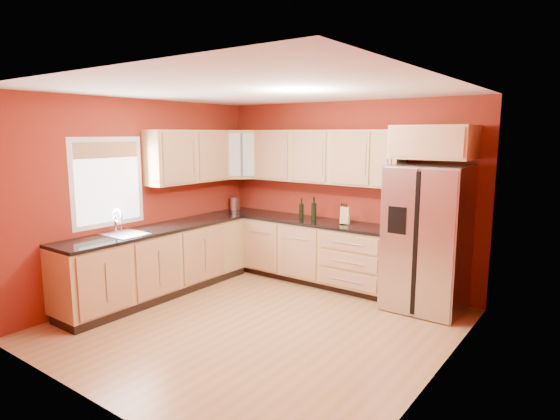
# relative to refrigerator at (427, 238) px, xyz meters

# --- Properties ---
(floor) EXTENTS (4.00, 4.00, 0.00)m
(floor) POSITION_rel_refrigerator_xyz_m (-1.35, -1.62, -0.89)
(floor) COLOR olive
(floor) RESTS_ON ground
(ceiling) EXTENTS (4.00, 4.00, 0.00)m
(ceiling) POSITION_rel_refrigerator_xyz_m (-1.35, -1.62, 1.71)
(ceiling) COLOR white
(ceiling) RESTS_ON wall_back
(wall_back) EXTENTS (4.00, 0.04, 2.60)m
(wall_back) POSITION_rel_refrigerator_xyz_m (-1.35, 0.38, 0.41)
(wall_back) COLOR maroon
(wall_back) RESTS_ON floor
(wall_front) EXTENTS (4.00, 0.04, 2.60)m
(wall_front) POSITION_rel_refrigerator_xyz_m (-1.35, -3.62, 0.41)
(wall_front) COLOR maroon
(wall_front) RESTS_ON floor
(wall_left) EXTENTS (0.04, 4.00, 2.60)m
(wall_left) POSITION_rel_refrigerator_xyz_m (-3.35, -1.62, 0.41)
(wall_left) COLOR maroon
(wall_left) RESTS_ON floor
(wall_right) EXTENTS (0.04, 4.00, 2.60)m
(wall_right) POSITION_rel_refrigerator_xyz_m (0.65, -1.62, 0.41)
(wall_right) COLOR maroon
(wall_right) RESTS_ON floor
(base_cabinets_back) EXTENTS (2.90, 0.60, 0.88)m
(base_cabinets_back) POSITION_rel_refrigerator_xyz_m (-1.90, 0.07, -0.45)
(base_cabinets_back) COLOR tan
(base_cabinets_back) RESTS_ON floor
(base_cabinets_left) EXTENTS (0.60, 2.80, 0.88)m
(base_cabinets_left) POSITION_rel_refrigerator_xyz_m (-3.05, -1.62, -0.45)
(base_cabinets_left) COLOR tan
(base_cabinets_left) RESTS_ON floor
(countertop_back) EXTENTS (2.90, 0.62, 0.04)m
(countertop_back) POSITION_rel_refrigerator_xyz_m (-1.90, 0.06, 0.01)
(countertop_back) COLOR black
(countertop_back) RESTS_ON base_cabinets_back
(countertop_left) EXTENTS (0.62, 2.80, 0.04)m
(countertop_left) POSITION_rel_refrigerator_xyz_m (-3.04, -1.62, 0.01)
(countertop_left) COLOR black
(countertop_left) RESTS_ON base_cabinets_left
(upper_cabinets_back) EXTENTS (2.30, 0.33, 0.75)m
(upper_cabinets_back) POSITION_rel_refrigerator_xyz_m (-1.60, 0.21, 0.94)
(upper_cabinets_back) COLOR tan
(upper_cabinets_back) RESTS_ON wall_back
(upper_cabinets_left) EXTENTS (0.33, 1.35, 0.75)m
(upper_cabinets_left) POSITION_rel_refrigerator_xyz_m (-3.19, -0.90, 0.94)
(upper_cabinets_left) COLOR tan
(upper_cabinets_left) RESTS_ON wall_left
(corner_upper_cabinet) EXTENTS (0.67, 0.67, 0.75)m
(corner_upper_cabinet) POSITION_rel_refrigerator_xyz_m (-3.02, 0.04, 0.94)
(corner_upper_cabinet) COLOR tan
(corner_upper_cabinet) RESTS_ON wall_back
(over_fridge_cabinet) EXTENTS (0.92, 0.60, 0.40)m
(over_fridge_cabinet) POSITION_rel_refrigerator_xyz_m (0.00, 0.07, 1.16)
(over_fridge_cabinet) COLOR tan
(over_fridge_cabinet) RESTS_ON wall_back
(refrigerator) EXTENTS (0.90, 0.75, 1.78)m
(refrigerator) POSITION_rel_refrigerator_xyz_m (0.00, 0.00, 0.00)
(refrigerator) COLOR silver
(refrigerator) RESTS_ON floor
(window) EXTENTS (0.03, 0.90, 1.00)m
(window) POSITION_rel_refrigerator_xyz_m (-3.33, -2.12, 0.66)
(window) COLOR white
(window) RESTS_ON wall_left
(sink_faucet) EXTENTS (0.50, 0.42, 0.30)m
(sink_faucet) POSITION_rel_refrigerator_xyz_m (-3.04, -2.12, 0.18)
(sink_faucet) COLOR silver
(sink_faucet) RESTS_ON countertop_left
(canister_left) EXTENTS (0.16, 0.16, 0.20)m
(canister_left) POSITION_rel_refrigerator_xyz_m (-3.20, 0.07, 0.13)
(canister_left) COLOR silver
(canister_left) RESTS_ON countertop_back
(canister_right) EXTENTS (0.15, 0.15, 0.20)m
(canister_right) POSITION_rel_refrigerator_xyz_m (-3.20, 0.12, 0.13)
(canister_right) COLOR silver
(canister_right) RESTS_ON countertop_back
(wine_bottle_a) EXTENTS (0.08, 0.08, 0.33)m
(wine_bottle_a) POSITION_rel_refrigerator_xyz_m (-1.68, 0.09, 0.20)
(wine_bottle_a) COLOR black
(wine_bottle_a) RESTS_ON countertop_back
(wine_bottle_b) EXTENTS (0.08, 0.08, 0.30)m
(wine_bottle_b) POSITION_rel_refrigerator_xyz_m (-1.89, 0.07, 0.18)
(wine_bottle_b) COLOR black
(wine_bottle_b) RESTS_ON countertop_back
(knife_block) EXTENTS (0.15, 0.14, 0.23)m
(knife_block) POSITION_rel_refrigerator_xyz_m (-1.18, 0.09, 0.15)
(knife_block) COLOR tan
(knife_block) RESTS_ON countertop_back
(soap_dispenser) EXTENTS (0.08, 0.08, 0.19)m
(soap_dispenser) POSITION_rel_refrigerator_xyz_m (-1.13, 0.08, 0.12)
(soap_dispenser) COLOR silver
(soap_dispenser) RESTS_ON countertop_back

